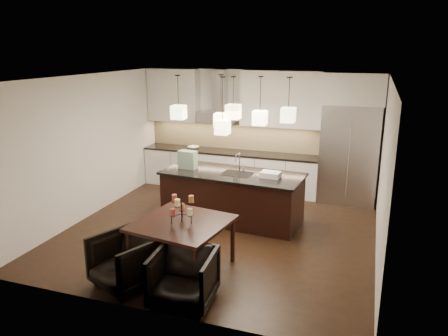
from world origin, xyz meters
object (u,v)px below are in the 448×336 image
(refrigerator, at_px, (349,154))
(armchair_right, at_px, (184,278))
(island_body, at_px, (232,198))
(dining_table, at_px, (183,246))
(armchair_left, at_px, (125,261))

(refrigerator, xyz_separation_m, armchair_right, (-1.76, -4.80, -0.70))
(refrigerator, height_order, island_body, refrigerator)
(armchair_right, bearing_deg, refrigerator, 65.65)
(refrigerator, relative_size, dining_table, 1.66)
(refrigerator, bearing_deg, armchair_left, -120.35)
(refrigerator, relative_size, island_body, 0.82)
(island_body, bearing_deg, armchair_left, -98.86)
(armchair_left, relative_size, armchair_right, 1.02)
(dining_table, bearing_deg, island_body, 95.80)
(armchair_left, xyz_separation_m, armchair_right, (0.96, -0.15, -0.01))
(dining_table, relative_size, armchair_right, 1.59)
(refrigerator, bearing_deg, island_body, -138.40)
(dining_table, height_order, armchair_left, dining_table)
(refrigerator, distance_m, armchair_left, 5.44)
(refrigerator, bearing_deg, armchair_right, -110.15)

